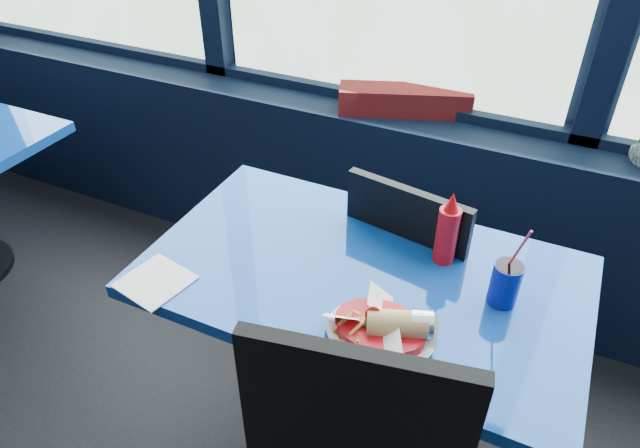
{
  "coord_description": "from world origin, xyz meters",
  "views": [
    {
      "loc": [
        0.7,
        0.88,
        1.79
      ],
      "look_at": [
        0.18,
        1.98,
        0.89
      ],
      "focal_mm": 32.0,
      "sensor_mm": 36.0,
      "label": 1
    }
  ],
  "objects_px": {
    "chair_near_back": "(404,267)",
    "planter_box": "(405,100)",
    "near_table": "(360,318)",
    "food_basket": "(382,328)",
    "ketchup_bottle": "(447,231)",
    "soda_cup": "(505,283)"
  },
  "relations": [
    {
      "from": "ketchup_bottle",
      "to": "soda_cup",
      "type": "xyz_separation_m",
      "value": [
        0.18,
        -0.1,
        -0.04
      ]
    },
    {
      "from": "chair_near_back",
      "to": "planter_box",
      "type": "relative_size",
      "value": 1.78
    },
    {
      "from": "near_table",
      "to": "planter_box",
      "type": "height_order",
      "value": "planter_box"
    },
    {
      "from": "near_table",
      "to": "food_basket",
      "type": "xyz_separation_m",
      "value": [
        0.13,
        -0.2,
        0.21
      ]
    },
    {
      "from": "near_table",
      "to": "soda_cup",
      "type": "relative_size",
      "value": 4.73
    },
    {
      "from": "near_table",
      "to": "food_basket",
      "type": "bearing_deg",
      "value": -57.29
    },
    {
      "from": "near_table",
      "to": "soda_cup",
      "type": "height_order",
      "value": "soda_cup"
    },
    {
      "from": "near_table",
      "to": "ketchup_bottle",
      "type": "bearing_deg",
      "value": 37.78
    },
    {
      "from": "chair_near_back",
      "to": "ketchup_bottle",
      "type": "height_order",
      "value": "ketchup_bottle"
    },
    {
      "from": "near_table",
      "to": "food_basket",
      "type": "relative_size",
      "value": 4.83
    },
    {
      "from": "chair_near_back",
      "to": "food_basket",
      "type": "height_order",
      "value": "chair_near_back"
    },
    {
      "from": "food_basket",
      "to": "soda_cup",
      "type": "xyz_separation_m",
      "value": [
        0.24,
        0.25,
        0.03
      ]
    },
    {
      "from": "chair_near_back",
      "to": "near_table",
      "type": "bearing_deg",
      "value": 93.38
    },
    {
      "from": "food_basket",
      "to": "planter_box",
      "type": "bearing_deg",
      "value": 110.55
    },
    {
      "from": "soda_cup",
      "to": "near_table",
      "type": "bearing_deg",
      "value": -172.89
    },
    {
      "from": "near_table",
      "to": "planter_box",
      "type": "distance_m",
      "value": 0.96
    },
    {
      "from": "food_basket",
      "to": "ketchup_bottle",
      "type": "relative_size",
      "value": 1.1
    },
    {
      "from": "food_basket",
      "to": "ketchup_bottle",
      "type": "height_order",
      "value": "ketchup_bottle"
    },
    {
      "from": "near_table",
      "to": "ketchup_bottle",
      "type": "height_order",
      "value": "ketchup_bottle"
    },
    {
      "from": "near_table",
      "to": "ketchup_bottle",
      "type": "relative_size",
      "value": 5.32
    },
    {
      "from": "chair_near_back",
      "to": "soda_cup",
      "type": "distance_m",
      "value": 0.52
    },
    {
      "from": "ketchup_bottle",
      "to": "soda_cup",
      "type": "height_order",
      "value": "soda_cup"
    }
  ]
}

